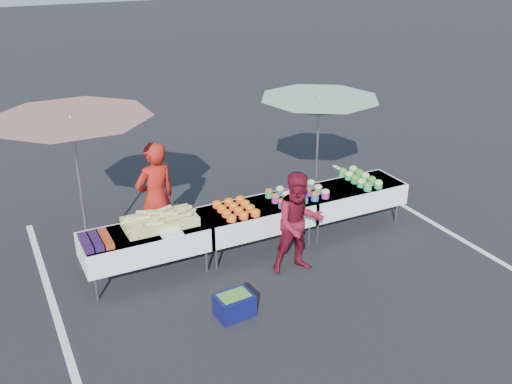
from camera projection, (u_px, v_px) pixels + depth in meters
name	position (u px, v px, depth m)	size (l,w,h in m)	color
ground	(256.00, 248.00, 9.26)	(80.00, 80.00, 0.00)	black
stripe_left	(51.00, 299.00, 7.94)	(0.10, 5.00, 0.00)	silver
stripe_right	(410.00, 209.00, 10.58)	(0.10, 5.00, 0.00)	silver
table_left	(146.00, 241.00, 8.28)	(1.86, 0.81, 0.75)	white
table_center	(256.00, 216.00, 9.02)	(1.86, 0.81, 0.75)	white
table_right	(350.00, 195.00, 9.76)	(1.86, 0.81, 0.75)	white
berry_punnets	(96.00, 241.00, 7.86)	(0.40, 0.54, 0.08)	black
corn_pile	(160.00, 220.00, 8.32)	(1.16, 0.57, 0.26)	tan
plastic_bags	(171.00, 234.00, 8.08)	(0.30, 0.25, 0.05)	white
carrot_bowls	(236.00, 208.00, 8.78)	(0.55, 0.69, 0.11)	#F3491B
potato_cups	(297.00, 193.00, 9.23)	(0.94, 0.58, 0.16)	#235BA3
bean_baskets	(360.00, 178.00, 9.84)	(0.36, 0.86, 0.15)	#25974E
vendor	(156.00, 199.00, 8.81)	(0.67, 0.44, 1.84)	maroon
customer	(299.00, 223.00, 8.34)	(0.77, 0.60, 1.58)	maroon
umbrella_left	(72.00, 130.00, 7.98)	(3.01, 3.01, 2.37)	black
umbrella_right	(319.00, 108.00, 9.79)	(2.42, 2.42, 2.14)	black
storage_bin	(234.00, 305.00, 7.55)	(0.51, 0.39, 0.32)	#0D0E43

